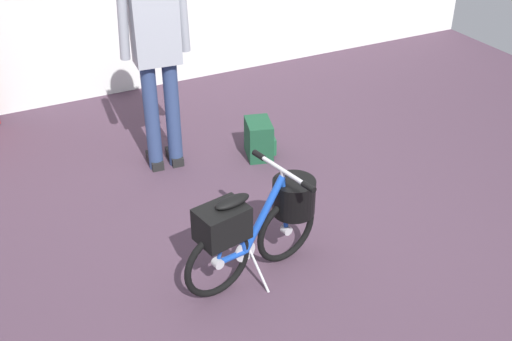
% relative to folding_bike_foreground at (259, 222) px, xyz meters
% --- Properties ---
extents(ground_plane, '(7.89, 7.89, 0.00)m').
position_rel_folding_bike_foreground_xyz_m(ground_plane, '(0.22, -0.05, -0.38)').
color(ground_plane, '#473342').
extents(folding_bike_foreground, '(0.95, 0.53, 0.69)m').
position_rel_folding_bike_foreground_xyz_m(folding_bike_foreground, '(0.00, 0.00, 0.00)').
color(folding_bike_foreground, black).
rests_on(folding_bike_foreground, ground_plane).
extents(visitor_near_wall, '(0.54, 0.30, 1.76)m').
position_rel_folding_bike_foreground_xyz_m(visitor_near_wall, '(-0.08, 1.46, 0.65)').
color(visitor_near_wall, navy).
rests_on(visitor_near_wall, ground_plane).
extents(backpack_on_floor, '(0.28, 0.32, 0.30)m').
position_rel_folding_bike_foreground_xyz_m(backpack_on_floor, '(0.64, 1.27, -0.23)').
color(backpack_on_floor, '#19472D').
rests_on(backpack_on_floor, ground_plane).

